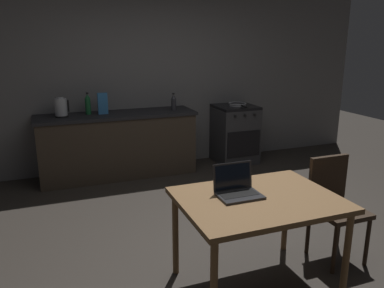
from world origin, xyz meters
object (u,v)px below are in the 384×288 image
Objects in this scene: stove_oven at (235,134)px; frying_pan at (238,104)px; electric_kettle at (61,108)px; laptop at (237,189)px; cereal_box at (103,103)px; dining_table at (258,207)px; bottle at (174,102)px; chair at (334,201)px; bottle_b at (88,104)px.

frying_pan is (0.02, -0.03, 0.47)m from stove_oven.
laptop is at bearing -68.86° from electric_kettle.
frying_pan is 1.56× the size of cereal_box.
cereal_box is (-2.01, 0.05, 0.12)m from frying_pan.
dining_table is 4.72× the size of bottle.
chair is 2.00× the size of frying_pan.
laptop reaches higher than dining_table.
bottle_b reaches higher than electric_kettle.
cereal_box reaches higher than frying_pan.
electric_kettle is (-2.07, 2.77, 0.50)m from chair.
bottle_b is (-1.17, 0.13, 0.02)m from bottle.
stove_oven reaches higher than dining_table.
stove_oven is 2.08m from cereal_box.
bottle_b is at bearing 177.83° from stove_oven.
electric_kettle is 1.04× the size of bottle.
stove_oven is 3.11× the size of cereal_box.
electric_kettle reaches higher than stove_oven.
stove_oven is 1.00× the size of chair.
bottle_b is at bearing 173.66° from bottle.
electric_kettle is 0.88× the size of bottle_b.
dining_table is at bearing -95.87° from bottle.
dining_table is 3.05m from cereal_box.
chair is 3.61× the size of bottle.
electric_kettle is 1.52m from bottle.
laptop is at bearing 142.81° from dining_table.
bottle_b reaches higher than frying_pan.
stove_oven is at bearing 131.96° from frying_pan.
cereal_box is at bearing 179.35° from stove_oven.
stove_oven is at bearing -0.65° from cereal_box.
cereal_box reaches higher than chair.
stove_oven is 1.16m from bottle.
chair is 2.78× the size of laptop.
dining_table is 3.99× the size of bottle_b.
laptop is (-0.98, -0.06, 0.27)m from chair.
bottle reaches higher than chair.
dining_table is 2.61× the size of frying_pan.
frying_pan is 2.02m from cereal_box.
laptop is 3.16m from frying_pan.
laptop is 1.30× the size of bottle.
frying_pan is at bearing 72.16° from laptop.
laptop is 2.82m from bottle.
cereal_box is (-0.68, 2.95, 0.37)m from dining_table.
bottle_b is at bearing 134.71° from chair.
chair is at bearing -53.23° from electric_kettle.
chair is at bearing -58.86° from bottle_b.
stove_oven is 0.47m from frying_pan.
bottle_b reaches higher than stove_oven.
electric_kettle is at bearing -167.06° from bottle_b.
electric_kettle reaches higher than dining_table.
stove_oven is 3.46× the size of electric_kettle.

